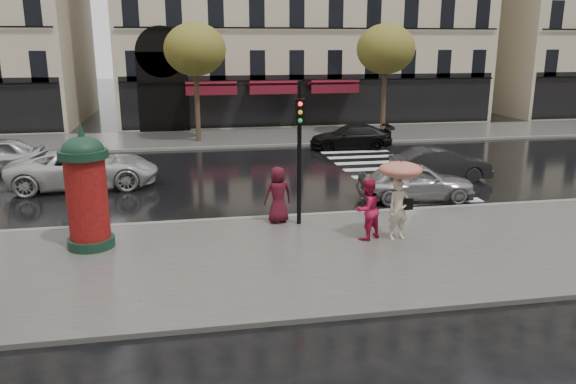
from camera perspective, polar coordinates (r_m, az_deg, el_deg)
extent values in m
plane|color=black|center=(15.42, 0.41, -6.17)|extent=(160.00, 160.00, 0.00)
cube|color=#474744|center=(14.95, 0.77, -6.63)|extent=(90.00, 7.00, 0.12)
cube|color=#474744|center=(33.69, -5.69, 5.48)|extent=(90.00, 6.00, 0.12)
cube|color=slate|center=(18.19, -1.36, -2.62)|extent=(90.00, 0.25, 0.14)
cube|color=slate|center=(30.75, -5.21, 4.60)|extent=(90.00, 0.25, 0.14)
cube|color=silver|center=(25.88, 9.52, 2.35)|extent=(3.60, 11.75, 0.01)
cylinder|color=#38281C|center=(32.28, -9.24, 9.49)|extent=(0.28, 0.28, 5.20)
ellipsoid|color=#576720|center=(32.14, -9.44, 14.11)|extent=(3.40, 3.40, 2.89)
cylinder|color=#38281C|center=(34.33, 9.71, 9.79)|extent=(0.28, 0.28, 5.20)
ellipsoid|color=#576720|center=(34.20, 9.91, 14.13)|extent=(3.40, 3.40, 2.89)
imported|color=beige|center=(16.15, 11.16, -1.77)|extent=(0.70, 0.53, 1.74)
cylinder|color=black|center=(16.00, 11.26, 0.22)|extent=(0.02, 0.02, 1.10)
ellipsoid|color=#BC234D|center=(15.87, 11.36, 2.24)|extent=(1.21, 1.21, 0.42)
cone|color=black|center=(15.82, 11.41, 3.10)|extent=(0.04, 0.04, 0.09)
cube|color=black|center=(16.14, 12.12, -1.20)|extent=(0.25, 0.12, 0.32)
imported|color=#BA1641|center=(16.01, 8.02, -1.73)|extent=(1.07, 1.00, 1.77)
imported|color=#480E1B|center=(17.35, -1.02, -0.27)|extent=(0.94, 0.68, 1.76)
cylinder|color=#122F20|center=(16.39, -19.34, -4.81)|extent=(1.25, 1.25, 0.27)
cylinder|color=maroon|center=(16.03, -19.72, -0.59)|extent=(1.07, 1.07, 2.24)
cylinder|color=#122F20|center=(15.77, -20.10, 3.64)|extent=(1.29, 1.29, 0.22)
ellipsoid|color=#122F20|center=(15.75, -20.13, 3.96)|extent=(1.11, 1.11, 0.78)
cone|color=#122F20|center=(15.66, -20.32, 6.04)|extent=(0.18, 0.18, 0.40)
cylinder|color=black|center=(16.89, 1.15, 3.83)|extent=(0.13, 0.13, 4.36)
cube|color=black|center=(16.45, 1.23, 8.14)|extent=(0.30, 0.23, 0.76)
imported|color=#A1A0A5|center=(20.78, 12.83, 1.08)|extent=(4.32, 2.12, 1.42)
imported|color=black|center=(24.14, 15.21, 2.75)|extent=(4.18, 1.63, 1.36)
imported|color=#BABABA|center=(23.51, -19.99, 2.33)|extent=(5.82, 2.97, 1.57)
imported|color=black|center=(30.58, 6.39, 5.60)|extent=(4.54, 2.13, 1.28)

